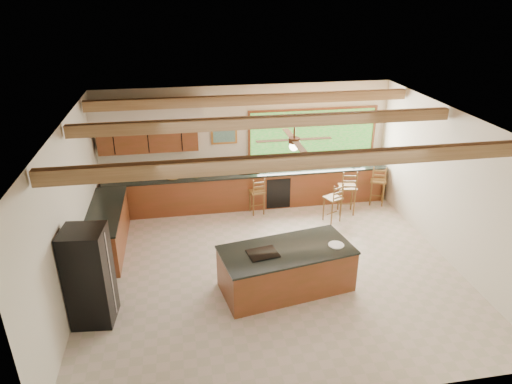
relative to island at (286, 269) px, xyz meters
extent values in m
plane|color=beige|center=(-0.13, 0.66, -0.42)|extent=(7.20, 7.20, 0.00)
cube|color=silver|center=(-0.13, 3.91, 1.08)|extent=(7.20, 0.04, 3.00)
cube|color=silver|center=(-0.13, -2.59, 1.08)|extent=(7.20, 0.04, 3.00)
cube|color=silver|center=(-3.73, 0.66, 1.08)|extent=(0.04, 6.50, 3.00)
cube|color=silver|center=(3.47, 0.66, 1.08)|extent=(0.04, 6.50, 3.00)
cube|color=#AA7855|center=(-0.13, 0.66, 2.58)|extent=(7.20, 6.50, 0.04)
cube|color=#A38151|center=(-0.13, -0.94, 2.44)|extent=(7.10, 0.15, 0.22)
cube|color=#A38151|center=(-0.13, 1.16, 2.44)|extent=(7.10, 0.15, 0.22)
cube|color=#A38151|center=(-0.13, 2.96, 2.44)|extent=(7.10, 0.15, 0.22)
cube|color=brown|center=(-2.48, 3.72, 1.48)|extent=(2.30, 0.35, 0.70)
cube|color=beige|center=(-2.48, 3.65, 2.08)|extent=(2.60, 0.50, 0.48)
cylinder|color=#FFEABF|center=(-3.18, 3.65, 1.85)|extent=(0.10, 0.10, 0.01)
cylinder|color=#FFEABF|center=(-1.78, 3.65, 1.85)|extent=(0.10, 0.10, 0.01)
cube|color=#62AC3D|center=(1.57, 3.88, 1.25)|extent=(3.20, 0.04, 1.30)
cube|color=#BA8139|center=(-0.68, 3.88, 1.43)|extent=(0.64, 0.03, 0.54)
cube|color=#447B5B|center=(-0.68, 3.86, 1.43)|extent=(0.54, 0.01, 0.44)
cube|color=brown|center=(-0.13, 3.57, 0.02)|extent=(7.00, 0.65, 0.88)
cube|color=black|center=(-0.13, 3.57, 0.48)|extent=(7.04, 0.69, 0.04)
cube|color=brown|center=(-3.39, 2.01, 0.02)|extent=(0.65, 2.35, 0.88)
cube|color=black|center=(-3.39, 2.01, 0.48)|extent=(0.69, 2.39, 0.04)
cube|color=black|center=(0.57, 3.24, 0.00)|extent=(0.60, 0.02, 0.78)
cube|color=silver|center=(-0.13, 3.57, 0.49)|extent=(0.50, 0.38, 0.03)
cylinder|color=silver|center=(-0.13, 3.77, 0.65)|extent=(0.03, 0.03, 0.30)
cylinder|color=silver|center=(-0.13, 3.67, 0.78)|extent=(0.03, 0.20, 0.03)
cylinder|color=white|center=(-2.54, 3.58, 0.65)|extent=(0.12, 0.12, 0.29)
cylinder|color=#173A17|center=(-3.00, 3.66, 0.60)|extent=(0.05, 0.05, 0.19)
cylinder|color=#173A17|center=(-2.85, 3.59, 0.61)|extent=(0.06, 0.06, 0.22)
cube|color=black|center=(2.69, 3.56, 0.55)|extent=(0.24, 0.22, 0.09)
cube|color=brown|center=(0.00, 0.00, -0.02)|extent=(2.49, 1.47, 0.79)
cube|color=black|center=(0.00, 0.00, 0.39)|extent=(2.53, 1.51, 0.04)
cube|color=black|center=(-0.45, -0.08, 0.42)|extent=(0.59, 0.50, 0.02)
cylinder|color=white|center=(0.92, -0.02, 0.42)|extent=(0.29, 0.29, 0.01)
cube|color=black|center=(-3.35, -0.31, 0.44)|extent=(0.73, 0.71, 1.70)
cube|color=silver|center=(-3.02, -0.31, 0.44)|extent=(0.02, 0.05, 1.56)
cube|color=brown|center=(0.00, 3.11, 0.16)|extent=(0.39, 0.39, 0.04)
cylinder|color=brown|center=(-0.14, 2.97, -0.14)|extent=(0.03, 0.03, 0.56)
cylinder|color=brown|center=(0.14, 2.97, -0.14)|extent=(0.03, 0.03, 0.56)
cylinder|color=brown|center=(-0.14, 3.24, -0.14)|extent=(0.03, 0.03, 0.56)
cylinder|color=brown|center=(0.14, 3.24, -0.14)|extent=(0.03, 0.03, 0.56)
cube|color=brown|center=(1.69, 2.40, 0.18)|extent=(0.47, 0.47, 0.04)
cylinder|color=brown|center=(1.55, 2.26, -0.13)|extent=(0.03, 0.03, 0.58)
cylinder|color=brown|center=(1.83, 2.26, -0.13)|extent=(0.03, 0.03, 0.58)
cylinder|color=brown|center=(1.55, 2.54, -0.13)|extent=(0.03, 0.03, 0.58)
cylinder|color=brown|center=(1.83, 2.54, -0.13)|extent=(0.03, 0.03, 0.58)
cube|color=brown|center=(2.17, 2.75, 0.28)|extent=(0.48, 0.48, 0.04)
cylinder|color=brown|center=(2.00, 2.59, -0.08)|extent=(0.04, 0.04, 0.67)
cylinder|color=brown|center=(2.33, 2.59, -0.08)|extent=(0.04, 0.04, 0.67)
cylinder|color=brown|center=(2.00, 2.91, -0.08)|extent=(0.04, 0.04, 0.67)
cylinder|color=brown|center=(2.33, 2.91, -0.08)|extent=(0.04, 0.04, 0.67)
cube|color=brown|center=(3.12, 3.11, 0.23)|extent=(0.50, 0.50, 0.04)
cylinder|color=brown|center=(2.97, 2.96, -0.10)|extent=(0.04, 0.04, 0.62)
cylinder|color=brown|center=(3.27, 2.96, -0.10)|extent=(0.04, 0.04, 0.62)
cylinder|color=brown|center=(2.97, 3.26, -0.10)|extent=(0.04, 0.04, 0.62)
cylinder|color=brown|center=(3.27, 3.26, -0.10)|extent=(0.04, 0.04, 0.62)
camera|label=1|loc=(-1.74, -6.82, 4.72)|focal=32.00mm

